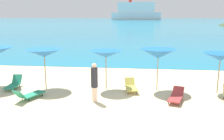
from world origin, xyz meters
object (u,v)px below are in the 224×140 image
object	(u,v)px
umbrella_2	(44,53)
lounge_chair_2	(14,84)
umbrella_4	(158,54)
lounge_chair_4	(131,86)
lounge_chair_6	(29,94)
umbrella_3	(106,54)
lounge_chair_5	(176,96)
cruise_ship	(136,12)
beachgoer_1	(94,81)
umbrella_5	(220,57)

from	to	relation	value
umbrella_2	lounge_chair_2	bearing A→B (deg)	-173.99
umbrella_4	lounge_chair_4	xyz separation A→B (m)	(-1.41, -0.38, -1.75)
lounge_chair_2	lounge_chair_6	distance (m)	2.38
umbrella_3	lounge_chair_4	xyz separation A→B (m)	(1.40, -0.26, -1.70)
lounge_chair_4	umbrella_4	bearing A→B (deg)	3.60
lounge_chair_2	lounge_chair_5	bearing A→B (deg)	-12.87
lounge_chair_5	cruise_ship	bearing A→B (deg)	108.77
lounge_chair_5	cruise_ship	world-z (taller)	cruise_ship
umbrella_2	lounge_chair_2	world-z (taller)	umbrella_2
umbrella_3	cruise_ship	size ratio (longest dim) A/B	0.04
umbrella_2	beachgoer_1	distance (m)	3.77
lounge_chair_2	cruise_ship	bearing A→B (deg)	83.85
lounge_chair_5	beachgoer_1	size ratio (longest dim) A/B	0.92
lounge_chair_6	beachgoer_1	bearing A→B (deg)	-156.74
umbrella_4	umbrella_2	bearing A→B (deg)	-176.47
umbrella_3	umbrella_2	bearing A→B (deg)	-175.70
umbrella_4	umbrella_5	world-z (taller)	umbrella_4
umbrella_5	umbrella_4	bearing A→B (deg)	178.22
umbrella_5	cruise_ship	size ratio (longest dim) A/B	0.04
umbrella_3	beachgoer_1	size ratio (longest dim) A/B	1.16
umbrella_2	lounge_chair_4	bearing A→B (deg)	-0.02
umbrella_2	umbrella_4	bearing A→B (deg)	3.53
lounge_chair_5	cruise_ship	distance (m)	249.85
umbrella_5	lounge_chair_2	size ratio (longest dim) A/B	1.39
lounge_chair_2	beachgoer_1	xyz separation A→B (m)	(4.95, -1.64, 0.74)
umbrella_5	lounge_chair_6	xyz separation A→B (m)	(-9.52, -2.16, -1.69)
umbrella_5	lounge_chair_4	world-z (taller)	umbrella_5
lounge_chair_5	lounge_chair_6	distance (m)	7.18
umbrella_2	cruise_ship	xyz separation A→B (m)	(-0.00, 248.33, 5.80)
lounge_chair_6	umbrella_3	bearing A→B (deg)	-126.42
lounge_chair_2	lounge_chair_4	world-z (taller)	lounge_chair_2
umbrella_2	umbrella_3	xyz separation A→B (m)	(3.40, 0.26, -0.03)
lounge_chair_5	beachgoer_1	world-z (taller)	beachgoer_1
umbrella_5	lounge_chair_4	bearing A→B (deg)	-176.43
umbrella_4	lounge_chair_4	bearing A→B (deg)	-164.78
umbrella_3	lounge_chair_2	world-z (taller)	umbrella_3
lounge_chair_6	beachgoer_1	size ratio (longest dim) A/B	0.93
umbrella_3	cruise_ship	distance (m)	248.17
lounge_chair_5	cruise_ship	xyz separation A→B (m)	(-7.03, 249.63, 7.58)
cruise_ship	lounge_chair_5	bearing A→B (deg)	-78.73
lounge_chair_6	umbrella_5	bearing A→B (deg)	-144.75
lounge_chair_4	beachgoer_1	xyz separation A→B (m)	(-1.66, -1.83, 0.72)
lounge_chair_2	beachgoer_1	bearing A→B (deg)	-24.06
beachgoer_1	cruise_ship	distance (m)	250.28
umbrella_5	beachgoer_1	size ratio (longest dim) A/B	1.14
umbrella_4	lounge_chair_2	bearing A→B (deg)	-175.91
umbrella_3	beachgoer_1	distance (m)	2.32
umbrella_4	lounge_chair_6	size ratio (longest dim) A/B	1.32
lounge_chair_6	cruise_ship	xyz separation A→B (m)	(0.13, 250.21, 7.57)
beachgoer_1	cruise_ship	size ratio (longest dim) A/B	0.04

